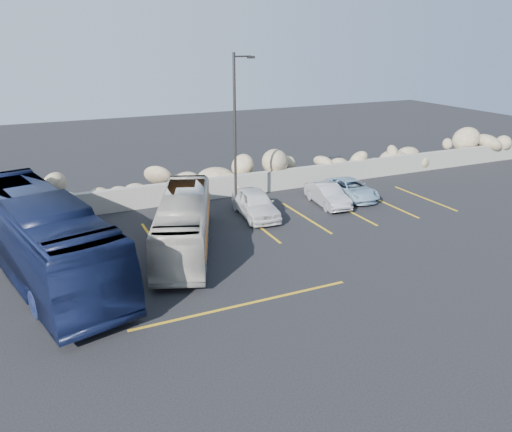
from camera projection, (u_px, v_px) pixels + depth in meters
name	position (u px, v px, depth m)	size (l,w,h in m)	color
ground	(273.00, 301.00, 17.37)	(90.00, 90.00, 0.00)	black
seawall	(177.00, 193.00, 27.44)	(60.00, 0.40, 1.20)	gray
riprap_pile	(170.00, 175.00, 28.23)	(54.00, 2.80, 2.60)	#91775F
parking_lines	(308.00, 228.00, 23.95)	(18.16, 9.36, 0.01)	#C19116
lamppost	(236.00, 129.00, 25.05)	(1.14, 0.18, 8.00)	#292624
vintage_bus	(184.00, 222.00, 21.36)	(1.99, 8.52, 2.37)	#B9B4A7
tour_coach	(41.00, 236.00, 18.76)	(2.70, 11.54, 3.21)	#101737
car_a	(256.00, 203.00, 25.37)	(1.64, 4.07, 1.39)	silver
car_b	(328.00, 195.00, 27.12)	(1.24, 3.56, 1.17)	#A0A0A4
car_d	(351.00, 189.00, 28.33)	(1.78, 3.86, 1.07)	#85A3BC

